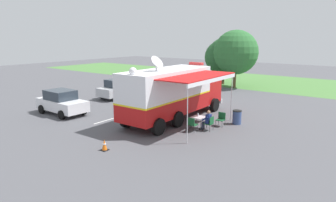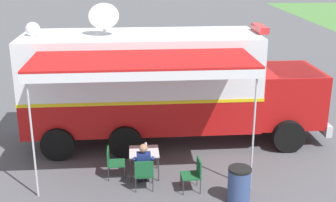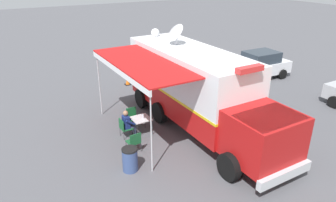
{
  "view_description": "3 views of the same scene",
  "coord_description": "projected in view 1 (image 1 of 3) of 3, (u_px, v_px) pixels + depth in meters",
  "views": [
    {
      "loc": [
        11.75,
        -15.29,
        5.56
      ],
      "look_at": [
        0.68,
        -0.76,
        1.63
      ],
      "focal_mm": 31.97,
      "sensor_mm": 36.0,
      "label": 1
    },
    {
      "loc": [
        13.53,
        0.02,
        5.88
      ],
      "look_at": [
        0.39,
        0.82,
        1.46
      ],
      "focal_mm": 47.71,
      "sensor_mm": 36.0,
      "label": 2
    },
    {
      "loc": [
        7.31,
        11.24,
        6.88
      ],
      "look_at": [
        0.97,
        -0.21,
        1.15
      ],
      "focal_mm": 33.16,
      "sensor_mm": 36.0,
      "label": 3
    }
  ],
  "objects": [
    {
      "name": "ground_plane",
      "position": [
        167.0,
        122.0,
        20.02
      ],
      "size": [
        100.0,
        100.0,
        0.0
      ],
      "primitive_type": "plane",
      "color": "#515156"
    },
    {
      "name": "grass_verge",
      "position": [
        274.0,
        83.0,
        37.13
      ],
      "size": [
        80.0,
        14.0,
        0.01
      ],
      "primitive_type": "cube",
      "color": "#4C7F3D",
      "rests_on": "ground"
    },
    {
      "name": "lot_stripe",
      "position": [
        120.0,
        116.0,
        21.36
      ],
      "size": [
        0.22,
        4.8,
        0.01
      ],
      "primitive_type": "cube",
      "rotation": [
        0.0,
        0.0,
        0.02
      ],
      "color": "silver",
      "rests_on": "ground"
    },
    {
      "name": "command_truck",
      "position": [
        174.0,
        92.0,
        20.18
      ],
      "size": [
        5.01,
        9.54,
        4.53
      ],
      "color": "#B71414",
      "rests_on": "ground"
    },
    {
      "name": "folding_table",
      "position": [
        199.0,
        118.0,
        18.45
      ],
      "size": [
        0.82,
        0.82,
        0.73
      ],
      "color": "silver",
      "rests_on": "ground"
    },
    {
      "name": "water_bottle",
      "position": [
        198.0,
        115.0,
        18.5
      ],
      "size": [
        0.07,
        0.07,
        0.22
      ],
      "color": "silver",
      "rests_on": "folding_table"
    },
    {
      "name": "folding_chair_at_table",
      "position": [
        210.0,
        122.0,
        18.0
      ],
      "size": [
        0.49,
        0.49,
        0.87
      ],
      "color": "#19562D",
      "rests_on": "ground"
    },
    {
      "name": "folding_chair_beside_table",
      "position": [
        192.0,
        123.0,
        17.79
      ],
      "size": [
        0.49,
        0.49,
        0.87
      ],
      "color": "#19562D",
      "rests_on": "ground"
    },
    {
      "name": "folding_chair_spare_by_truck",
      "position": [
        221.0,
        118.0,
        18.96
      ],
      "size": [
        0.51,
        0.51,
        0.87
      ],
      "color": "#19562D",
      "rests_on": "ground"
    },
    {
      "name": "seated_responder",
      "position": [
        207.0,
        120.0,
        18.08
      ],
      "size": [
        0.67,
        0.56,
        1.25
      ],
      "color": "navy",
      "rests_on": "ground"
    },
    {
      "name": "trash_bin",
      "position": [
        237.0,
        117.0,
        19.41
      ],
      "size": [
        0.57,
        0.57,
        0.91
      ],
      "color": "#384C7F",
      "rests_on": "ground"
    },
    {
      "name": "traffic_cone",
      "position": [
        104.0,
        145.0,
        14.92
      ],
      "size": [
        0.36,
        0.36,
        0.58
      ],
      "color": "black",
      "rests_on": "ground"
    },
    {
      "name": "car_behind_truck",
      "position": [
        119.0,
        88.0,
        27.72
      ],
      "size": [
        2.05,
        4.21,
        1.76
      ],
      "color": "#B2B5BA",
      "rests_on": "ground"
    },
    {
      "name": "car_far_corner",
      "position": [
        62.0,
        102.0,
        21.9
      ],
      "size": [
        4.23,
        2.08,
        1.76
      ],
      "color": "silver",
      "rests_on": "ground"
    },
    {
      "name": "tree_far_left",
      "position": [
        221.0,
        57.0,
        35.59
      ],
      "size": [
        3.91,
        3.91,
        5.16
      ],
      "color": "brown",
      "rests_on": "ground"
    },
    {
      "name": "tree_left_of_centre",
      "position": [
        224.0,
        53.0,
        35.23
      ],
      "size": [
        3.62,
        3.62,
        5.49
      ],
      "color": "brown",
      "rests_on": "ground"
    },
    {
      "name": "tree_right_of_centre",
      "position": [
        236.0,
        52.0,
        32.69
      ],
      "size": [
        4.86,
        4.86,
        6.34
      ],
      "color": "brown",
      "rests_on": "ground"
    }
  ]
}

